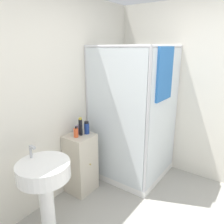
{
  "coord_description": "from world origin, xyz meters",
  "views": [
    {
      "loc": [
        -1.47,
        -0.34,
        1.89
      ],
      "look_at": [
        0.54,
        1.1,
        1.14
      ],
      "focal_mm": 35.0,
      "sensor_mm": 36.0,
      "label": 1
    }
  ],
  "objects_px": {
    "lotion_bottle_white": "(77,129)",
    "shampoo_bottle_blue": "(87,128)",
    "sink": "(45,181)",
    "soap_dispenser": "(76,133)",
    "shampoo_bottle_tall_black": "(81,127)"
  },
  "relations": [
    {
      "from": "lotion_bottle_white",
      "to": "shampoo_bottle_blue",
      "type": "bearing_deg",
      "value": -51.39
    },
    {
      "from": "sink",
      "to": "shampoo_bottle_blue",
      "type": "height_order",
      "value": "sink"
    },
    {
      "from": "soap_dispenser",
      "to": "shampoo_bottle_blue",
      "type": "height_order",
      "value": "shampoo_bottle_blue"
    },
    {
      "from": "sink",
      "to": "shampoo_bottle_blue",
      "type": "xyz_separation_m",
      "value": [
        0.88,
        0.25,
        0.21
      ]
    },
    {
      "from": "soap_dispenser",
      "to": "shampoo_bottle_blue",
      "type": "bearing_deg",
      "value": -11.43
    },
    {
      "from": "shampoo_bottle_tall_black",
      "to": "shampoo_bottle_blue",
      "type": "height_order",
      "value": "shampoo_bottle_tall_black"
    },
    {
      "from": "shampoo_bottle_tall_black",
      "to": "lotion_bottle_white",
      "type": "relative_size",
      "value": 1.61
    },
    {
      "from": "sink",
      "to": "shampoo_bottle_tall_black",
      "type": "distance_m",
      "value": 0.88
    },
    {
      "from": "sink",
      "to": "soap_dispenser",
      "type": "xyz_separation_m",
      "value": [
        0.71,
        0.28,
        0.19
      ]
    },
    {
      "from": "shampoo_bottle_tall_black",
      "to": "sink",
      "type": "bearing_deg",
      "value": -160.59
    },
    {
      "from": "lotion_bottle_white",
      "to": "soap_dispenser",
      "type": "bearing_deg",
      "value": -145.28
    },
    {
      "from": "sink",
      "to": "lotion_bottle_white",
      "type": "xyz_separation_m",
      "value": [
        0.8,
        0.34,
        0.19
      ]
    },
    {
      "from": "sink",
      "to": "lotion_bottle_white",
      "type": "bearing_deg",
      "value": 23.19
    },
    {
      "from": "sink",
      "to": "shampoo_bottle_tall_black",
      "type": "bearing_deg",
      "value": 19.41
    },
    {
      "from": "soap_dispenser",
      "to": "shampoo_bottle_blue",
      "type": "xyz_separation_m",
      "value": [
        0.16,
        -0.03,
        0.02
      ]
    }
  ]
}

